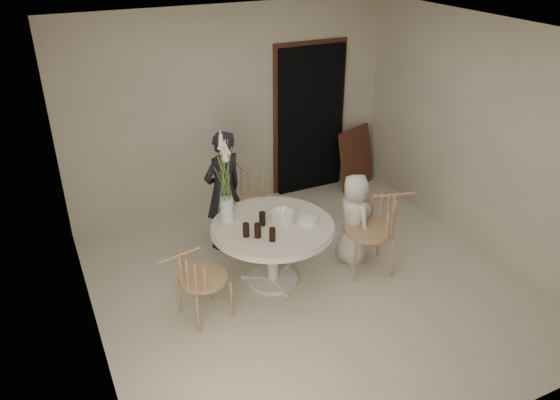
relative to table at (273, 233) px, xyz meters
name	(u,v)px	position (x,y,z in m)	size (l,w,h in m)	color
ground	(311,284)	(0.35, -0.25, -0.62)	(4.50, 4.50, 0.00)	silver
room_shell	(316,149)	(0.35, -0.25, 1.00)	(4.50, 4.50, 4.50)	silver
doorway	(310,121)	(1.50, 1.94, 0.43)	(1.00, 0.10, 2.10)	black
door_trim	(309,116)	(1.50, 1.98, 0.49)	(1.12, 0.03, 2.22)	#56341D
table	(273,233)	(0.00, 0.00, 0.00)	(1.33, 1.33, 0.73)	silver
picture_frame	(356,158)	(2.16, 1.70, -0.17)	(0.67, 0.04, 0.89)	#56341D
chair_far	(246,193)	(0.12, 1.04, -0.02)	(0.55, 0.58, 0.93)	tan
chair_right	(381,221)	(1.20, -0.28, 0.00)	(0.65, 0.62, 0.95)	tan
chair_left	(192,275)	(-0.98, -0.26, -0.08)	(0.55, 0.52, 0.83)	tan
girl	(223,191)	(-0.20, 0.95, 0.13)	(0.54, 0.36, 1.49)	black
boy	(354,219)	(1.02, -0.02, -0.07)	(0.54, 0.35, 1.10)	silver
birthday_cake	(282,217)	(0.12, 0.01, 0.17)	(0.25, 0.25, 0.17)	silver
cola_tumbler_a	(258,230)	(-0.25, -0.17, 0.19)	(0.07, 0.07, 0.15)	black
cola_tumbler_b	(272,235)	(-0.14, -0.30, 0.19)	(0.07, 0.07, 0.14)	black
cola_tumbler_c	(246,230)	(-0.35, -0.10, 0.19)	(0.07, 0.07, 0.15)	black
cola_tumbler_d	(262,219)	(-0.10, 0.03, 0.19)	(0.07, 0.07, 0.15)	black
plate_stack	(308,221)	(0.35, -0.14, 0.14)	(0.21, 0.21, 0.05)	white
flower_vase	(226,181)	(-0.40, 0.29, 0.58)	(0.14, 0.14, 1.04)	silver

